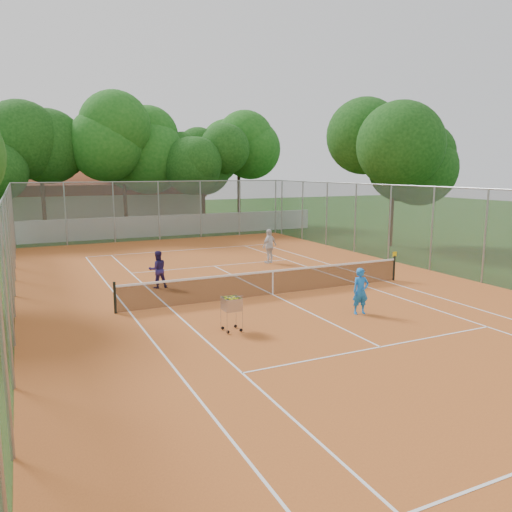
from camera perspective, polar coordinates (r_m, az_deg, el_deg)
name	(u,v)px	position (r m, az deg, el deg)	size (l,w,h in m)	color
ground	(273,295)	(19.32, 1.91, -4.49)	(120.00, 120.00, 0.00)	#173B10
court_pad	(273,295)	(19.32, 1.91, -4.46)	(18.00, 34.00, 0.02)	#B95C24
court_lines	(273,295)	(19.31, 1.91, -4.42)	(10.98, 23.78, 0.01)	white
tennis_net	(273,282)	(19.20, 1.92, -3.01)	(11.88, 0.10, 0.98)	black
perimeter_fence	(273,244)	(18.92, 1.95, 1.39)	(18.00, 34.00, 4.00)	slate
boundary_wall	(152,226)	(36.87, -11.76, 3.35)	(26.00, 0.30, 1.50)	silver
clubhouse	(102,199)	(46.17, -17.23, 6.19)	(16.40, 9.00, 4.40)	beige
tropical_trees	(141,167)	(39.57, -13.03, 9.90)	(29.00, 19.00, 10.00)	#0F380E
player_near	(361,291)	(16.97, 11.87, -3.95)	(0.57, 0.37, 1.55)	blue
player_far_left	(158,269)	(20.64, -11.17, -1.51)	(0.74, 0.58, 1.53)	#261B53
player_far_right	(269,246)	(25.65, 1.55, 1.14)	(1.03, 0.43, 1.76)	silver
ball_hopper	(232,313)	(14.93, -2.81, -6.50)	(0.54, 0.54, 1.12)	#A9AAB0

